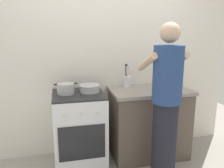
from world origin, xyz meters
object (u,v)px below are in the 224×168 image
Objects in this scene: pot at (66,89)px; spice_bottle at (156,87)px; stove_range at (80,129)px; person at (166,106)px; mixing_bowl at (90,88)px; utensil_crock at (127,80)px.

pot is 3.13× the size of spice_bottle.
stove_range is 1.09m from person.
pot is 0.16× the size of person.
pot is 1.15m from person.
person is (0.85, -0.55, 0.41)m from stove_range.
mixing_bowl is at bearing 16.50° from stove_range.
pot is 0.81m from utensil_crock.
person is at bearing -75.38° from utensil_crock.
spice_bottle is (0.30, -0.26, -0.05)m from utensil_crock.
spice_bottle is at bearing -4.08° from stove_range.
mixing_bowl is (0.14, 0.04, 0.50)m from stove_range.
spice_bottle is 0.50m from person.
stove_range is 3.38× the size of pot.
utensil_crock is at bearing 12.14° from pot.
mixing_bowl is 0.54m from utensil_crock.
person is (0.19, -0.74, -0.13)m from utensil_crock.
mixing_bowl is 0.84× the size of utensil_crock.
utensil_crock is at bearing 16.54° from mixing_bowl.
pot reaches higher than mixing_bowl.
spice_bottle is 0.05× the size of person.
stove_range is 0.53m from pot.
pot is 1.04× the size of mixing_bowl.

